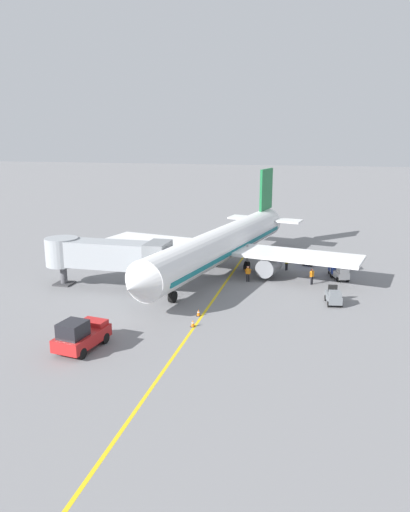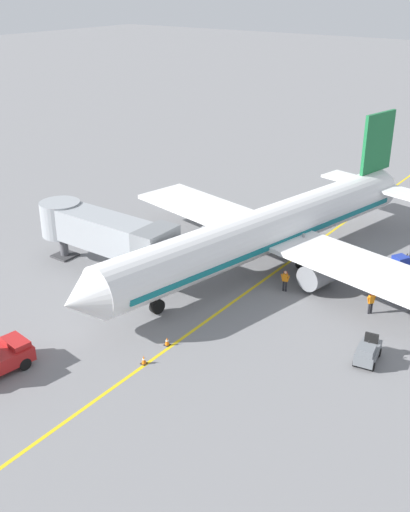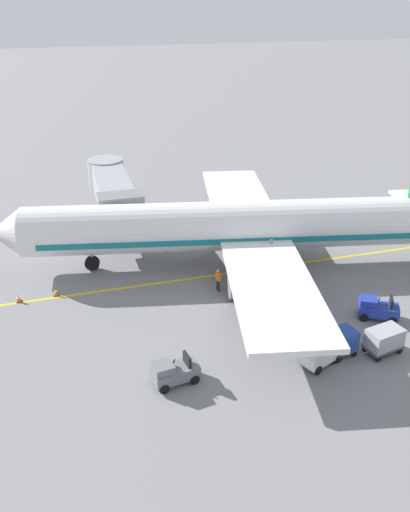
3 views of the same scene
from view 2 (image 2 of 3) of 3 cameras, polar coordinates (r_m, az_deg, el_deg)
ground_plane at (r=51.32m, az=7.73°, el=-0.66°), size 400.00×400.00×0.00m
gate_lead_in_line at (r=51.31m, az=7.74°, el=-0.66°), size 0.24×80.00×0.01m
parked_airliner at (r=49.32m, az=5.92°, el=2.40°), size 30.43×37.11×10.63m
jet_bridge at (r=48.73m, az=-9.49°, el=2.24°), size 12.97×3.50×4.98m
baggage_tug_trailing at (r=39.32m, az=14.98°, el=-8.68°), size 1.62×2.65×1.62m
baggage_tug_spare at (r=51.82m, az=18.28°, el=-0.63°), size 2.27×2.77×1.62m
ground_crew_wing_walker at (r=46.39m, az=7.51°, el=-2.22°), size 0.73×0.31×1.69m
ground_crew_loader at (r=44.57m, az=15.28°, el=-4.14°), size 0.50×0.64×1.69m
ground_crew_marshaller at (r=49.61m, az=14.23°, el=-0.95°), size 0.54×0.61×1.69m
safety_cone_nose_left at (r=38.26m, az=-5.75°, el=-9.65°), size 0.36×0.36×0.59m
safety_cone_nose_right at (r=39.90m, az=-3.57°, el=-7.97°), size 0.36×0.36×0.59m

